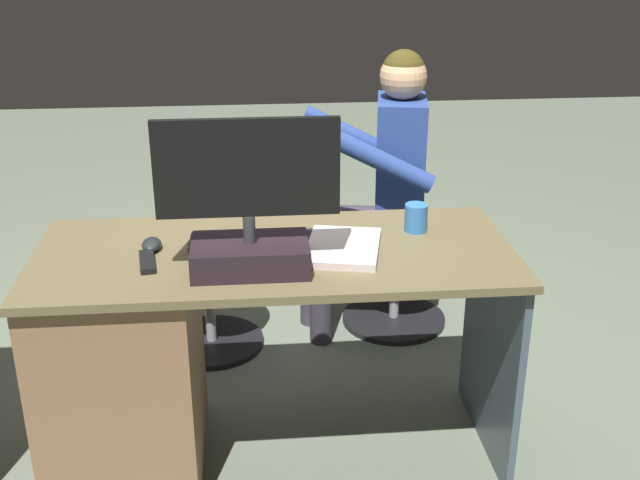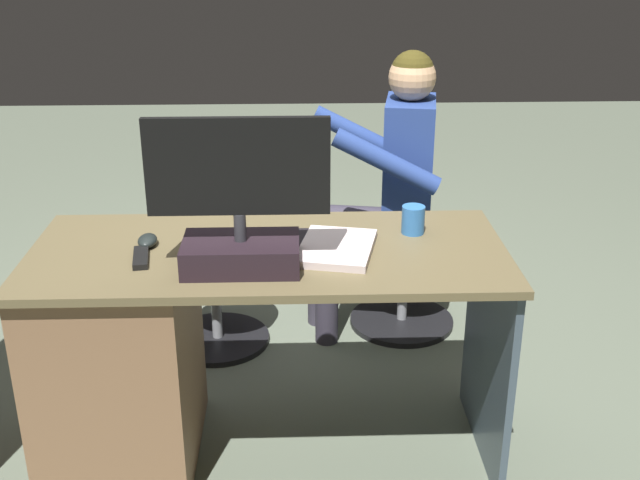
{
  "view_description": "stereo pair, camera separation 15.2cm",
  "coord_description": "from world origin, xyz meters",
  "px_view_note": "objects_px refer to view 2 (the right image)",
  "views": [
    {
      "loc": [
        0.07,
        2.7,
        1.73
      ],
      "look_at": [
        -0.17,
        0.1,
        0.65
      ],
      "focal_mm": 44.22,
      "sensor_mm": 36.0,
      "label": 1
    },
    {
      "loc": [
        -0.09,
        2.71,
        1.73
      ],
      "look_at": [
        -0.17,
        0.1,
        0.65
      ],
      "focal_mm": 44.22,
      "sensor_mm": 36.0,
      "label": 2
    }
  ],
  "objects_px": {
    "desk": "(151,349)",
    "tv_remote": "(141,258)",
    "teddy_bear": "(211,206)",
    "monitor": "(240,220)",
    "person": "(389,172)",
    "cup": "(413,220)",
    "computer_mouse": "(147,241)",
    "office_chair_teddy": "(215,284)",
    "keyboard": "(252,240)",
    "visitor_chair": "(404,268)"
  },
  "relations": [
    {
      "from": "desk",
      "to": "tv_remote",
      "type": "distance_m",
      "value": 0.37
    },
    {
      "from": "desk",
      "to": "teddy_bear",
      "type": "distance_m",
      "value": 0.81
    },
    {
      "from": "monitor",
      "to": "person",
      "type": "bearing_deg",
      "value": -118.97
    },
    {
      "from": "cup",
      "to": "computer_mouse",
      "type": "bearing_deg",
      "value": 5.48
    },
    {
      "from": "office_chair_teddy",
      "to": "teddy_bear",
      "type": "bearing_deg",
      "value": -90.0
    },
    {
      "from": "cup",
      "to": "tv_remote",
      "type": "height_order",
      "value": "cup"
    },
    {
      "from": "tv_remote",
      "to": "office_chair_teddy",
      "type": "xyz_separation_m",
      "value": [
        -0.13,
        -0.83,
        -0.49
      ]
    },
    {
      "from": "desk",
      "to": "keyboard",
      "type": "relative_size",
      "value": 3.56
    },
    {
      "from": "teddy_bear",
      "to": "visitor_chair",
      "type": "height_order",
      "value": "teddy_bear"
    },
    {
      "from": "office_chair_teddy",
      "to": "person",
      "type": "height_order",
      "value": "person"
    },
    {
      "from": "keyboard",
      "to": "cup",
      "type": "xyz_separation_m",
      "value": [
        -0.53,
        -0.07,
        0.04
      ]
    },
    {
      "from": "cup",
      "to": "tv_remote",
      "type": "bearing_deg",
      "value": 12.86
    },
    {
      "from": "monitor",
      "to": "teddy_bear",
      "type": "distance_m",
      "value": 0.96
    },
    {
      "from": "computer_mouse",
      "to": "tv_remote",
      "type": "xyz_separation_m",
      "value": [
        0.0,
        0.11,
        -0.01
      ]
    },
    {
      "from": "computer_mouse",
      "to": "visitor_chair",
      "type": "distance_m",
      "value": 1.37
    },
    {
      "from": "monitor",
      "to": "cup",
      "type": "distance_m",
      "value": 0.61
    },
    {
      "from": "desk",
      "to": "tv_remote",
      "type": "relative_size",
      "value": 9.97
    },
    {
      "from": "monitor",
      "to": "cup",
      "type": "xyz_separation_m",
      "value": [
        -0.55,
        -0.25,
        -0.1
      ]
    },
    {
      "from": "computer_mouse",
      "to": "teddy_bear",
      "type": "height_order",
      "value": "teddy_bear"
    },
    {
      "from": "keyboard",
      "to": "computer_mouse",
      "type": "xyz_separation_m",
      "value": [
        0.33,
        0.02,
        0.01
      ]
    },
    {
      "from": "desk",
      "to": "person",
      "type": "height_order",
      "value": "person"
    },
    {
      "from": "visitor_chair",
      "to": "person",
      "type": "xyz_separation_m",
      "value": [
        0.08,
        0.01,
        0.45
      ]
    },
    {
      "from": "office_chair_teddy",
      "to": "cup",
      "type": "bearing_deg",
      "value": 139.04
    },
    {
      "from": "cup",
      "to": "office_chair_teddy",
      "type": "distance_m",
      "value": 1.1
    },
    {
      "from": "desk",
      "to": "monitor",
      "type": "bearing_deg",
      "value": 157.68
    },
    {
      "from": "cup",
      "to": "person",
      "type": "xyz_separation_m",
      "value": [
        -0.01,
        -0.76,
        -0.08
      ]
    },
    {
      "from": "monitor",
      "to": "visitor_chair",
      "type": "distance_m",
      "value": 1.36
    },
    {
      "from": "teddy_bear",
      "to": "visitor_chair",
      "type": "xyz_separation_m",
      "value": [
        -0.82,
        -0.13,
        -0.35
      ]
    },
    {
      "from": "teddy_bear",
      "to": "computer_mouse",
      "type": "bearing_deg",
      "value": 80.38
    },
    {
      "from": "cup",
      "to": "visitor_chair",
      "type": "bearing_deg",
      "value": -96.88
    },
    {
      "from": "keyboard",
      "to": "visitor_chair",
      "type": "bearing_deg",
      "value": -126.48
    },
    {
      "from": "teddy_bear",
      "to": "person",
      "type": "xyz_separation_m",
      "value": [
        -0.74,
        -0.11,
        0.1
      ]
    },
    {
      "from": "tv_remote",
      "to": "teddy_bear",
      "type": "bearing_deg",
      "value": -106.82
    },
    {
      "from": "visitor_chair",
      "to": "person",
      "type": "distance_m",
      "value": 0.46
    },
    {
      "from": "tv_remote",
      "to": "teddy_bear",
      "type": "relative_size",
      "value": 0.44
    },
    {
      "from": "tv_remote",
      "to": "office_chair_teddy",
      "type": "bearing_deg",
      "value": -106.93
    },
    {
      "from": "keyboard",
      "to": "tv_remote",
      "type": "xyz_separation_m",
      "value": [
        0.33,
        0.13,
        -0.0
      ]
    },
    {
      "from": "tv_remote",
      "to": "person",
      "type": "xyz_separation_m",
      "value": [
        -0.87,
        -0.95,
        -0.04
      ]
    },
    {
      "from": "cup",
      "to": "person",
      "type": "bearing_deg",
      "value": -90.96
    },
    {
      "from": "desk",
      "to": "visitor_chair",
      "type": "bearing_deg",
      "value": -137.07
    },
    {
      "from": "desk",
      "to": "teddy_bear",
      "type": "bearing_deg",
      "value": -100.13
    },
    {
      "from": "cup",
      "to": "tv_remote",
      "type": "distance_m",
      "value": 0.88
    },
    {
      "from": "teddy_bear",
      "to": "visitor_chair",
      "type": "bearing_deg",
      "value": -171.24
    },
    {
      "from": "desk",
      "to": "computer_mouse",
      "type": "distance_m",
      "value": 0.37
    },
    {
      "from": "desk",
      "to": "office_chair_teddy",
      "type": "relative_size",
      "value": 3.16
    },
    {
      "from": "desk",
      "to": "visitor_chair",
      "type": "relative_size",
      "value": 3.16
    },
    {
      "from": "monitor",
      "to": "tv_remote",
      "type": "height_order",
      "value": "monitor"
    },
    {
      "from": "teddy_bear",
      "to": "visitor_chair",
      "type": "distance_m",
      "value": 0.9
    },
    {
      "from": "person",
      "to": "teddy_bear",
      "type": "bearing_deg",
      "value": 8.68
    },
    {
      "from": "teddy_bear",
      "to": "visitor_chair",
      "type": "relative_size",
      "value": 0.71
    }
  ]
}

